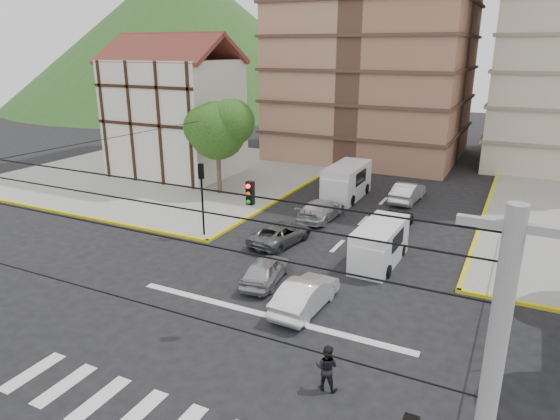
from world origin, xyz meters
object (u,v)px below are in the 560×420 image
Objects in this scene: van_right_lane at (378,246)px; pedestrian_crosswalk at (327,368)px; car_silver_front_left at (266,270)px; traffic_light_nw at (202,188)px; car_white_front_right at (306,294)px; van_left_lane at (345,183)px.

van_right_lane is 2.95× the size of pedestrian_crosswalk.
pedestrian_crosswalk is at bearing 124.43° from car_silver_front_left.
traffic_light_nw is 1.02× the size of car_white_front_right.
car_silver_front_left is 0.89× the size of car_white_front_right.
pedestrian_crosswalk is (11.86, -9.98, -2.29)m from traffic_light_nw.
van_left_lane is at bearing -92.88° from car_silver_front_left.
traffic_light_nw is at bearing -113.44° from van_left_lane.
van_right_lane is at bearing -86.80° from pedestrian_crosswalk.
car_white_front_right is 2.61× the size of pedestrian_crosswalk.
car_white_front_right reaches higher than car_silver_front_left.
van_right_lane is 12.20m from van_left_lane.
van_left_lane is 15.36m from car_silver_front_left.
pedestrian_crosswalk is at bearing -81.47° from van_right_lane.
pedestrian_crosswalk is at bearing -40.06° from traffic_light_nw.
traffic_light_nw reaches higher than car_white_front_right.
car_white_front_right is (2.81, -1.55, 0.06)m from car_silver_front_left.
van_left_lane is 1.31× the size of car_white_front_right.
traffic_light_nw reaches higher than pedestrian_crosswalk.
van_left_lane is 17.35m from car_white_front_right.
van_right_lane is 1.13× the size of car_white_front_right.
car_silver_front_left is at bearing -85.25° from van_left_lane.
van_left_lane is 22.56m from pedestrian_crosswalk.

